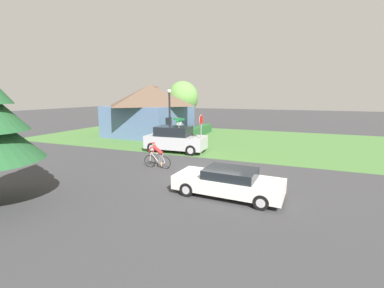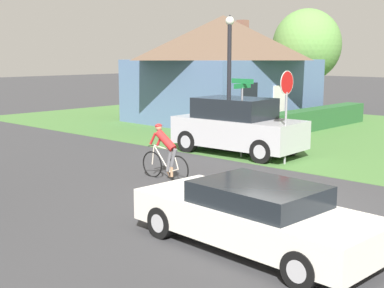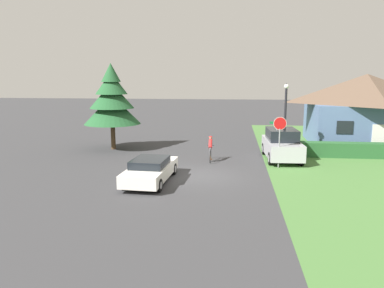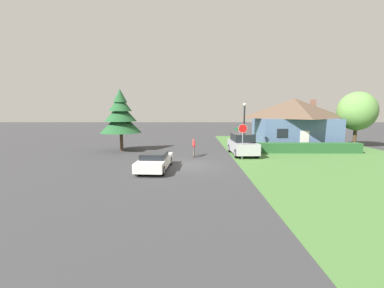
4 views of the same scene
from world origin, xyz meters
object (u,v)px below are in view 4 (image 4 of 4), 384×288
parked_suv_right (243,145)px  deciduous_tree_right (357,111)px  street_name_sign (239,136)px  street_lamp (244,124)px  cottage_house (293,121)px  cyclist (194,148)px  stop_sign (243,134)px  conifer_tall_near (121,116)px  sedan_left_lane (155,161)px

parked_suv_right → deciduous_tree_right: size_ratio=0.76×
street_name_sign → street_lamp: bearing=59.9°
cottage_house → cyclist: 13.84m
stop_sign → parked_suv_right: bearing=-102.5°
cyclist → street_lamp: bearing=-73.9°
parked_suv_right → conifer_tall_near: 12.28m
parked_suv_right → stop_sign: 2.58m
stop_sign → street_name_sign: size_ratio=1.11×
parked_suv_right → sedan_left_lane: bearing=127.1°
parked_suv_right → street_lamp: (0.20, 0.55, 1.87)m
cyclist → conifer_tall_near: bearing=64.6°
cottage_house → street_name_sign: (-7.43, -6.96, -0.98)m
stop_sign → conifer_tall_near: conifer_tall_near is taller
parked_suv_right → street_name_sign: bearing=138.4°
parked_suv_right → cyclist: bearing=99.4°
sedan_left_lane → street_name_sign: size_ratio=1.78×
cyclist → stop_sign: bearing=-109.7°
stop_sign → street_name_sign: bearing=-92.4°
conifer_tall_near → sedan_left_lane: bearing=-60.6°
cyclist → deciduous_tree_right: deciduous_tree_right is taller
parked_suv_right → stop_sign: (-0.44, -2.27, 1.15)m
cottage_house → parked_suv_right: cottage_house is taller
street_name_sign → deciduous_tree_right: deciduous_tree_right is taller
street_lamp → cyclist: bearing=-162.1°
deciduous_tree_right → stop_sign: bearing=-151.3°
cottage_house → conifer_tall_near: conifer_tall_near is taller
cottage_house → sedan_left_lane: 19.00m
stop_sign → deciduous_tree_right: size_ratio=0.48×
cottage_house → street_name_sign: cottage_house is taller
conifer_tall_near → deciduous_tree_right: conifer_tall_near is taller
sedan_left_lane → cyclist: cyclist is taller
street_lamp → street_name_sign: size_ratio=1.82×
parked_suv_right → stop_sign: stop_sign is taller
cottage_house → sedan_left_lane: bearing=-136.6°
street_lamp → deciduous_tree_right: 14.32m
cottage_house → stop_sign: 11.49m
parked_suv_right → street_name_sign: (-0.41, -0.51, 0.89)m
sedan_left_lane → cottage_house: bearing=-45.5°
cyclist → conifer_tall_near: 8.45m
street_name_sign → deciduous_tree_right: 15.38m
street_name_sign → deciduous_tree_right: bearing=23.0°
cottage_house → deciduous_tree_right: (6.59, -1.01, 1.16)m
sedan_left_lane → parked_suv_right: 9.36m
street_lamp → sedan_left_lane: bearing=-138.4°
street_lamp → conifer_tall_near: 12.14m
street_name_sign → conifer_tall_near: (-11.38, 2.74, 1.68)m
cottage_house → stop_sign: (-7.46, -8.71, -0.72)m
stop_sign → cyclist: bearing=-19.3°
cottage_house → stop_sign: size_ratio=3.05×
cottage_house → sedan_left_lane: cottage_house is taller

